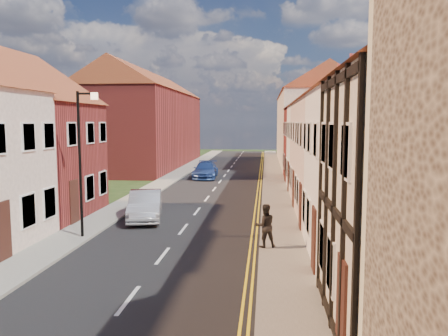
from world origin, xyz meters
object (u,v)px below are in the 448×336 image
car_mid (145,205)px  car_far (206,170)px  lamppost (82,155)px  pedestrian_right (265,226)px

car_mid → car_far: 16.33m
car_mid → car_far: size_ratio=0.91×
lamppost → pedestrian_right: size_ratio=3.61×
lamppost → car_mid: 5.02m
car_mid → pedestrian_right: (5.99, -4.71, 0.23)m
lamppost → car_far: size_ratio=1.25×
car_far → pedestrian_right: size_ratio=2.90×
lamppost → car_mid: bearing=68.3°
lamppost → car_mid: size_ratio=1.37×
car_mid → pedestrian_right: size_ratio=2.64×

